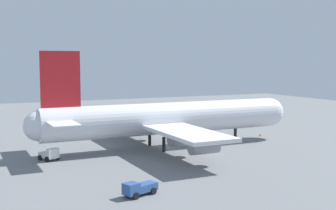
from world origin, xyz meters
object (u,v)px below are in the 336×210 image
(catering_truck, at_px, (50,154))
(fuel_truck, at_px, (139,188))
(cargo_airplane, at_px, (168,119))
(safety_cone_nose, at_px, (260,134))

(catering_truck, bearing_deg, fuel_truck, -76.02)
(cargo_airplane, relative_size, catering_truck, 14.27)
(cargo_airplane, distance_m, catering_truck, 26.13)
(cargo_airplane, xyz_separation_m, fuel_truck, (-18.59, -29.53, -5.26))
(cargo_airplane, relative_size, fuel_truck, 10.95)
(cargo_airplane, distance_m, fuel_truck, 35.29)
(fuel_truck, xyz_separation_m, catering_truck, (-6.97, 27.98, 0.05))
(catering_truck, xyz_separation_m, safety_cone_nose, (52.91, 4.99, -0.75))
(cargo_airplane, bearing_deg, catering_truck, -176.52)
(fuel_truck, height_order, catering_truck, catering_truck)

